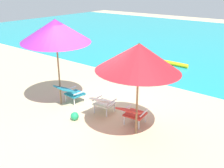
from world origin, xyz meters
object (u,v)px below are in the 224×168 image
lounge_chair_left (70,92)px  lounge_chair_center (101,102)px  beach_umbrella_right (139,57)px  beach_ball (75,116)px  lounge_chair_right (132,113)px  swim_buoy (172,63)px  beach_umbrella_left (56,31)px

lounge_chair_left → lounge_chair_center: (1.24, 0.03, 0.00)m
beach_umbrella_right → beach_ball: 2.62m
lounge_chair_left → lounge_chair_center: 1.24m
lounge_chair_left → beach_umbrella_right: bearing=-4.3°
lounge_chair_right → beach_ball: (-1.46, -0.71, -0.29)m
swim_buoy → beach_umbrella_right: size_ratio=0.57×
swim_buoy → beach_ball: bearing=-88.0°
swim_buoy → beach_umbrella_right: beach_umbrella_right is taller
lounge_chair_right → beach_umbrella_left: (-2.57, -0.24, 1.92)m
lounge_chair_right → lounge_chair_left: bearing=-179.0°
beach_umbrella_left → lounge_chair_left: bearing=38.4°
beach_umbrella_left → beach_ball: 2.52m
lounge_chair_left → beach_umbrella_left: (-0.25, -0.20, 1.92)m
lounge_chair_left → lounge_chair_right: (2.33, 0.04, 0.00)m
swim_buoy → beach_ball: 6.48m
lounge_chair_left → lounge_chair_right: 2.33m
swim_buoy → beach_ball: beach_ball is taller
beach_umbrella_right → swim_buoy: bearing=108.1°
lounge_chair_left → lounge_chair_center: size_ratio=1.00×
lounge_chair_center → lounge_chair_right: same height
lounge_chair_left → lounge_chair_right: size_ratio=0.99×
beach_ball → beach_umbrella_right: bearing=15.3°
lounge_chair_center → lounge_chair_right: (1.09, 0.01, 0.00)m
lounge_chair_left → lounge_chair_center: same height
swim_buoy → lounge_chair_left: bearing=-96.3°
swim_buoy → beach_ball: size_ratio=6.87×
beach_umbrella_left → beach_umbrella_right: size_ratio=1.00×
lounge_chair_left → beach_umbrella_right: beach_umbrella_right is taller
lounge_chair_center → beach_umbrella_left: 2.44m
lounge_chair_left → beach_ball: size_ratio=3.96×
beach_ball → swim_buoy: bearing=92.0°
lounge_chair_center → lounge_chair_right: bearing=0.4°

